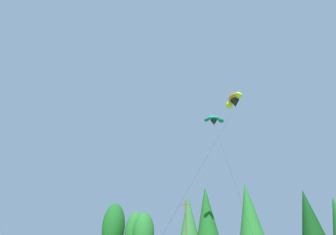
{
  "coord_description": "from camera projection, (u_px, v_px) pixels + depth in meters",
  "views": [
    {
      "loc": [
        6.73,
        3.94,
        2.01
      ],
      "look_at": [
        -2.39,
        23.12,
        13.63
      ],
      "focal_mm": 26.98,
      "sensor_mm": 36.0,
      "label": 1
    }
  ],
  "objects": [
    {
      "name": "treeline_tree_a",
      "position": [
        114.0,
        226.0,
        60.96
      ],
      "size": [
        5.43,
        5.43,
        13.45
      ],
      "color": "#472D19",
      "rests_on": "ground_plane"
    },
    {
      "name": "treeline_tree_b",
      "position": [
        135.0,
        232.0,
        56.13
      ],
      "size": [
        4.72,
        4.72,
        10.83
      ],
      "color": "#472D19",
      "rests_on": "ground_plane"
    },
    {
      "name": "treeline_tree_c",
      "position": [
        143.0,
        233.0,
        53.59
      ],
      "size": [
        4.58,
        4.58,
        10.3
      ],
      "color": "#472D19",
      "rests_on": "ground_plane"
    },
    {
      "name": "treeline_tree_d",
      "position": [
        189.0,
        220.0,
        53.02
      ],
      "size": [
        4.58,
        4.58,
        13.57
      ],
      "color": "#472D19",
      "rests_on": "ground_plane"
    },
    {
      "name": "treeline_tree_e",
      "position": [
        207.0,
        215.0,
        48.44
      ],
      "size": [
        4.71,
        4.71,
        14.16
      ],
      "color": "#472D19",
      "rests_on": "ground_plane"
    },
    {
      "name": "treeline_tree_f",
      "position": [
        249.0,
        212.0,
        44.55
      ],
      "size": [
        4.65,
        4.65,
        13.85
      ],
      "color": "#472D19",
      "rests_on": "ground_plane"
    },
    {
      "name": "treeline_tree_g",
      "position": [
        309.0,
        217.0,
        44.32
      ],
      "size": [
        4.39,
        4.39,
        12.67
      ],
      "color": "#472D19",
      "rests_on": "ground_plane"
    },
    {
      "name": "utility_pole",
      "position": [
        186.0,
        231.0,
        42.9
      ],
      "size": [
        2.2,
        0.26,
        10.6
      ],
      "color": "brown",
      "rests_on": "ground_plane"
    },
    {
      "name": "parafoil_kite_high_orange",
      "position": [
        234.0,
        101.0,
        32.78
      ],
      "size": [
        8.26,
        11.78,
        19.46
      ],
      "color": "orange"
    },
    {
      "name": "parafoil_kite_mid_teal",
      "position": [
        214.0,
        120.0,
        43.07
      ],
      "size": [
        7.82,
        15.1,
        21.45
      ],
      "color": "teal"
    }
  ]
}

